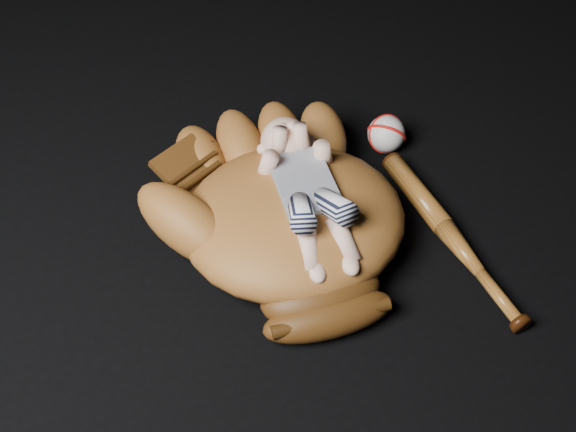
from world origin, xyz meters
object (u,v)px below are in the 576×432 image
Objects in this scene: newborn_baby at (309,193)px; baseball at (386,134)px; baseball_bat at (451,236)px; baseball_glove at (293,211)px.

newborn_baby reaches higher than baseball.
baseball_bat is at bearing -14.79° from newborn_baby.
newborn_baby reaches higher than baseball_bat.
baseball reaches higher than baseball_bat.
baseball is (0.27, 0.18, -0.05)m from baseball_glove.
baseball_glove reaches higher than baseball_bat.
baseball_bat is at bearing -16.78° from baseball_glove.
baseball_glove reaches higher than baseball.
baseball_glove is at bearing -146.73° from baseball.
baseball_bat is 5.67× the size of baseball.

